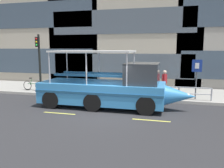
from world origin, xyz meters
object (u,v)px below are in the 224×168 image
(traffic_light_pole, at_px, (39,57))
(pedestrian_near_bow, at_px, (164,81))
(leaned_bicycle, at_px, (33,85))
(duck_tour_boat, at_px, (111,88))
(parking_sign, at_px, (197,73))

(traffic_light_pole, xyz_separation_m, pedestrian_near_bow, (9.05, 0.49, -1.48))
(traffic_light_pole, relative_size, leaned_bicycle, 2.42)
(traffic_light_pole, xyz_separation_m, duck_tour_boat, (6.14, -2.47, -1.63))
(duck_tour_boat, relative_size, pedestrian_near_bow, 5.04)
(traffic_light_pole, distance_m, duck_tour_boat, 6.82)
(duck_tour_boat, bearing_deg, leaned_bicycle, 157.99)
(parking_sign, xyz_separation_m, duck_tour_boat, (-4.87, -2.61, -0.79))
(traffic_light_pole, xyz_separation_m, leaned_bicycle, (-0.83, 0.34, -2.17))
(traffic_light_pole, height_order, parking_sign, traffic_light_pole)
(leaned_bicycle, bearing_deg, duck_tour_boat, -22.01)
(parking_sign, distance_m, duck_tour_boat, 5.58)
(leaned_bicycle, relative_size, duck_tour_boat, 0.20)
(leaned_bicycle, distance_m, duck_tour_boat, 7.54)
(traffic_light_pole, bearing_deg, leaned_bicycle, 157.52)
(traffic_light_pole, bearing_deg, duck_tour_boat, -21.94)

